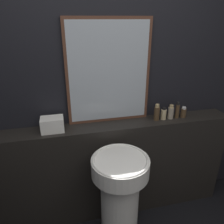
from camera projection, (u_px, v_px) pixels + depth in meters
The scene contains 10 objects.
wall_back at pixel (104, 92), 1.96m from camera, with size 8.00×0.06×2.50m.
vanity_counter at pixel (108, 170), 2.13m from camera, with size 2.36×0.23×0.99m.
pedestal_sink at pixel (120, 198), 1.78m from camera, with size 0.44×0.44×0.90m.
mirror at pixel (109, 73), 1.85m from camera, with size 0.73×0.03×0.89m.
towel_stack at pixel (52, 124), 1.81m from camera, with size 0.19×0.13×0.12m.
shampoo_bottle at pixel (157, 113), 2.00m from camera, with size 0.05×0.05×0.15m.
conditioner_bottle at pixel (164, 114), 2.02m from camera, with size 0.05×0.05×0.12m.
lotion_bottle at pixel (171, 112), 2.04m from camera, with size 0.05×0.05×0.13m.
body_wash_bottle at pixel (177, 111), 2.05m from camera, with size 0.04×0.04×0.16m.
hand_soap_bottle at pixel (183, 112), 2.07m from camera, with size 0.05×0.05×0.10m.
Camera 1 is at (-0.36, -0.19, 1.86)m, focal length 35.00 mm.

